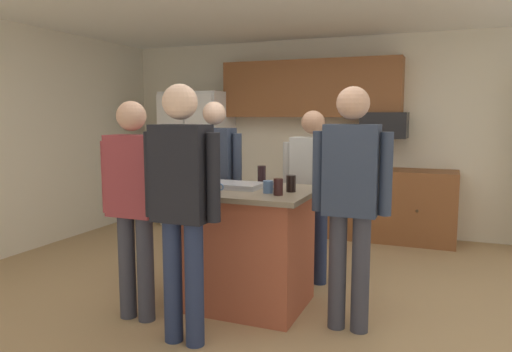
% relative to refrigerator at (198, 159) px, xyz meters
% --- Properties ---
extents(floor, '(7.04, 7.04, 0.00)m').
position_rel_refrigerator_xyz_m(floor, '(2.00, -2.38, -0.95)').
color(floor, tan).
rests_on(floor, ground).
extents(back_wall, '(6.40, 0.10, 2.60)m').
position_rel_refrigerator_xyz_m(back_wall, '(2.00, 0.42, 0.35)').
color(back_wall, beige).
rests_on(back_wall, ground).
extents(cabinet_run_upper, '(2.40, 0.38, 0.75)m').
position_rel_refrigerator_xyz_m(cabinet_run_upper, '(1.60, 0.22, 0.98)').
color(cabinet_run_upper, brown).
extents(cabinet_run_lower, '(1.80, 0.63, 0.90)m').
position_rel_refrigerator_xyz_m(cabinet_run_lower, '(2.60, 0.10, -0.50)').
color(cabinet_run_lower, brown).
rests_on(cabinet_run_lower, ground).
extents(refrigerator, '(0.88, 0.76, 1.90)m').
position_rel_refrigerator_xyz_m(refrigerator, '(0.00, 0.00, 0.00)').
color(refrigerator, white).
rests_on(refrigerator, ground).
extents(microwave_over_range, '(0.56, 0.40, 0.32)m').
position_rel_refrigerator_xyz_m(microwave_over_range, '(2.60, 0.12, 0.50)').
color(microwave_over_range, black).
extents(kitchen_island, '(1.17, 0.89, 0.98)m').
position_rel_refrigerator_xyz_m(kitchen_island, '(1.81, -2.54, -0.45)').
color(kitchen_island, '#9E4C33').
rests_on(kitchen_island, ground).
extents(person_elder_center, '(0.57, 0.22, 1.62)m').
position_rel_refrigerator_xyz_m(person_elder_center, '(2.21, -1.82, -0.02)').
color(person_elder_center, '#232D4C').
rests_on(person_elder_center, ground).
extents(person_guest_left, '(0.57, 0.22, 1.71)m').
position_rel_refrigerator_xyz_m(person_guest_left, '(1.25, -1.91, 0.04)').
color(person_guest_left, '#4C5166').
rests_on(person_guest_left, ground).
extents(person_host_foreground, '(0.57, 0.22, 1.68)m').
position_rel_refrigerator_xyz_m(person_host_foreground, '(1.17, -3.12, 0.02)').
color(person_host_foreground, '#383842').
rests_on(person_host_foreground, ground).
extents(person_guest_by_door, '(0.57, 0.23, 1.78)m').
position_rel_refrigerator_xyz_m(person_guest_by_door, '(2.73, -2.70, 0.09)').
color(person_guest_by_door, '#383842').
rests_on(person_guest_by_door, ground).
extents(person_guest_right, '(0.57, 0.23, 1.78)m').
position_rel_refrigerator_xyz_m(person_guest_right, '(1.72, -3.33, 0.09)').
color(person_guest_right, '#232D4C').
rests_on(person_guest_right, ground).
extents(glass_dark_ale, '(0.07, 0.07, 0.17)m').
position_rel_refrigerator_xyz_m(glass_dark_ale, '(1.88, -2.27, 0.11)').
color(glass_dark_ale, black).
rests_on(glass_dark_ale, kitchen_island).
extents(tumbler_amber, '(0.08, 0.08, 0.13)m').
position_rel_refrigerator_xyz_m(tumbler_amber, '(2.23, -2.54, 0.10)').
color(tumbler_amber, black).
rests_on(tumbler_amber, kitchen_island).
extents(mug_blue_stoneware, '(0.13, 0.08, 0.10)m').
position_rel_refrigerator_xyz_m(mug_blue_stoneware, '(1.70, -2.83, 0.08)').
color(mug_blue_stoneware, '#4C6B99').
rests_on(mug_blue_stoneware, kitchen_island).
extents(glass_pilsner, '(0.07, 0.07, 0.13)m').
position_rel_refrigerator_xyz_m(glass_pilsner, '(2.19, -2.73, 0.09)').
color(glass_pilsner, black).
rests_on(glass_pilsner, kitchen_island).
extents(mug_ceramic_white, '(0.12, 0.08, 0.10)m').
position_rel_refrigerator_xyz_m(mug_ceramic_white, '(2.09, -2.66, 0.08)').
color(mug_ceramic_white, '#4C6B99').
rests_on(mug_ceramic_white, kitchen_island).
extents(serving_tray, '(0.44, 0.30, 0.04)m').
position_rel_refrigerator_xyz_m(serving_tray, '(1.74, -2.51, 0.05)').
color(serving_tray, '#B7B7BC').
rests_on(serving_tray, kitchen_island).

